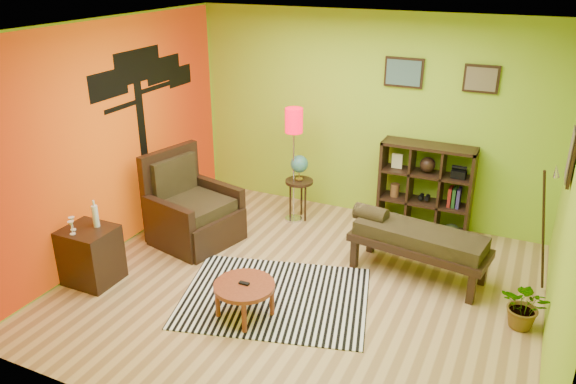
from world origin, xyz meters
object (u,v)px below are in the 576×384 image
at_px(side_cabinet, 91,255).
at_px(floor_lamp, 294,131).
at_px(cube_shelf, 426,188).
at_px(armchair, 191,214).
at_px(globe_table, 299,171).
at_px(potted_plant, 525,310).
at_px(bench, 416,238).
at_px(coffee_table, 244,289).

xyz_separation_m(side_cabinet, floor_lamp, (1.41, 2.41, 0.96)).
xyz_separation_m(side_cabinet, cube_shelf, (3.11, 2.87, 0.27)).
distance_m(armchair, globe_table, 1.57).
bearing_deg(potted_plant, cube_shelf, 128.39).
xyz_separation_m(globe_table, bench, (1.81, -0.82, -0.24)).
bearing_deg(globe_table, cube_shelf, 13.08).
distance_m(armchair, side_cabinet, 1.41).
xyz_separation_m(globe_table, cube_shelf, (1.66, 0.39, -0.11)).
height_order(armchair, bench, armchair).
bearing_deg(side_cabinet, floor_lamp, 59.70).
bearing_deg(armchair, coffee_table, -39.90).
relative_size(side_cabinet, floor_lamp, 0.61).
bearing_deg(floor_lamp, bench, -21.73).
distance_m(coffee_table, globe_table, 2.44).
height_order(coffee_table, floor_lamp, floor_lamp).
xyz_separation_m(coffee_table, cube_shelf, (1.22, 2.75, 0.27)).
relative_size(armchair, side_cabinet, 1.20).
distance_m(armchair, cube_shelf, 3.09).
xyz_separation_m(armchair, bench, (2.82, 0.33, 0.11)).
height_order(globe_table, potted_plant, globe_table).
bearing_deg(bench, globe_table, 155.65).
bearing_deg(armchair, cube_shelf, 29.93).
height_order(floor_lamp, cube_shelf, floor_lamp).
relative_size(armchair, floor_lamp, 0.73).
relative_size(armchair, bench, 0.71).
distance_m(side_cabinet, floor_lamp, 2.95).
height_order(coffee_table, cube_shelf, cube_shelf).
bearing_deg(coffee_table, cube_shelf, 66.17).
bearing_deg(globe_table, side_cabinet, -120.34).
height_order(globe_table, bench, globe_table).
bearing_deg(globe_table, coffee_table, -79.42).
distance_m(globe_table, potted_plant, 3.37).
relative_size(coffee_table, potted_plant, 1.23).
distance_m(armchair, floor_lamp, 1.72).
bearing_deg(side_cabinet, globe_table, 59.66).
bearing_deg(cube_shelf, side_cabinet, -137.31).
distance_m(side_cabinet, cube_shelf, 4.24).
xyz_separation_m(globe_table, potted_plant, (3.04, -1.36, -0.51)).
bearing_deg(coffee_table, globe_table, 100.58).
height_order(floor_lamp, bench, floor_lamp).
bearing_deg(cube_shelf, armchair, -150.07).
relative_size(globe_table, bench, 0.57).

